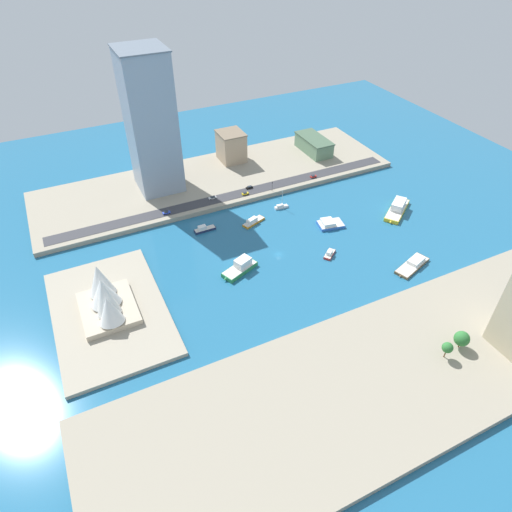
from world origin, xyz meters
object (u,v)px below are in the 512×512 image
at_px(suv_black, 249,187).
at_px(opera_landmark, 105,296).
at_px(barge_flat_brown, 413,264).
at_px(catamaran_blue, 330,224).
at_px(apartment_midrise_tan, 231,146).
at_px(van_white, 213,198).
at_px(hatchback_blue, 166,212).
at_px(terminal_long_green, 314,145).
at_px(traffic_light_waterfront, 272,185).
at_px(patrol_launch_navy, 204,229).
at_px(ferry_yellow_fast, 398,208).
at_px(tugboat_red, 330,254).
at_px(water_taxi_orange, 253,221).
at_px(tower_tall_glass, 151,123).
at_px(pickup_red, 313,176).
at_px(sailboat_small_white, 281,206).
at_px(taxi_yellow_cab, 245,193).
at_px(ferry_green_doubledeck, 241,267).

xyz_separation_m(suv_black, opera_landmark, (-69.89, 105.34, 6.57)).
xyz_separation_m(barge_flat_brown, catamaran_blue, (50.33, 19.19, 0.23)).
bearing_deg(catamaran_blue, apartment_midrise_tan, 12.02).
relative_size(van_white, opera_landmark, 0.15).
bearing_deg(hatchback_blue, terminal_long_green, -74.84).
bearing_deg(hatchback_blue, traffic_light_waterfront, -93.08).
bearing_deg(terminal_long_green, opera_landmark, 119.78).
bearing_deg(patrol_launch_navy, catamaran_blue, -111.81).
distance_m(ferry_yellow_fast, catamaran_blue, 46.10).
distance_m(suv_black, opera_landmark, 126.59).
bearing_deg(catamaran_blue, tugboat_red, 146.74).
relative_size(water_taxi_orange, hatchback_blue, 3.41).
xyz_separation_m(tower_tall_glass, pickup_red, (-34.70, -96.65, -41.90)).
distance_m(sailboat_small_white, traffic_light_waterfront, 17.92).
distance_m(van_white, taxi_yellow_cab, 20.99).
height_order(barge_flat_brown, van_white, van_white).
distance_m(patrol_launch_navy, van_white, 30.76).
bearing_deg(traffic_light_waterfront, sailboat_small_white, 172.58).
relative_size(catamaran_blue, van_white, 3.33).
xyz_separation_m(catamaran_blue, sailboat_small_white, (29.41, 16.70, -0.35)).
height_order(ferry_green_doubledeck, barge_flat_brown, ferry_green_doubledeck).
xyz_separation_m(water_taxi_orange, apartment_midrise_tan, (75.57, -18.78, 12.05)).
bearing_deg(traffic_light_waterfront, tugboat_red, 179.27).
distance_m(apartment_midrise_tan, taxi_yellow_cab, 50.61).
xyz_separation_m(tower_tall_glass, van_white, (-30.44, -25.20, -41.96)).
distance_m(patrol_launch_navy, pickup_red, 89.93).
xyz_separation_m(water_taxi_orange, barge_flat_brown, (-72.44, -58.77, -0.04)).
xyz_separation_m(tugboat_red, taxi_yellow_cab, (72.80, 16.91, 2.75)).
bearing_deg(ferry_green_doubledeck, water_taxi_orange, -34.16).
relative_size(suv_black, taxi_yellow_cab, 1.06).
bearing_deg(opera_landmark, suv_black, -56.44).
height_order(patrol_launch_navy, pickup_red, pickup_red).
bearing_deg(tower_tall_glass, ferry_green_doubledeck, -171.94).
relative_size(suv_black, hatchback_blue, 1.01).
xyz_separation_m(ferry_green_doubledeck, taxi_yellow_cab, (63.36, -31.80, 1.53)).
relative_size(traffic_light_waterfront, opera_landmark, 0.19).
height_order(patrol_launch_navy, opera_landmark, opera_landmark).
relative_size(ferry_green_doubledeck, apartment_midrise_tan, 1.04).
distance_m(sailboat_small_white, tower_tall_glass, 93.57).
bearing_deg(sailboat_small_white, hatchback_blue, 73.16).
bearing_deg(patrol_launch_navy, van_white, -30.80).
bearing_deg(ferry_green_doubledeck, hatchback_blue, 17.46).
bearing_deg(opera_landmark, water_taxi_orange, -68.29).
relative_size(tugboat_red, catamaran_blue, 0.58).
xyz_separation_m(barge_flat_brown, ferry_yellow_fast, (45.18, -26.61, 1.25)).
distance_m(tugboat_red, taxi_yellow_cab, 74.79).
distance_m(water_taxi_orange, suv_black, 35.68).
height_order(water_taxi_orange, patrol_launch_navy, water_taxi_orange).
relative_size(barge_flat_brown, apartment_midrise_tan, 1.15).
distance_m(water_taxi_orange, tower_tall_glass, 85.51).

